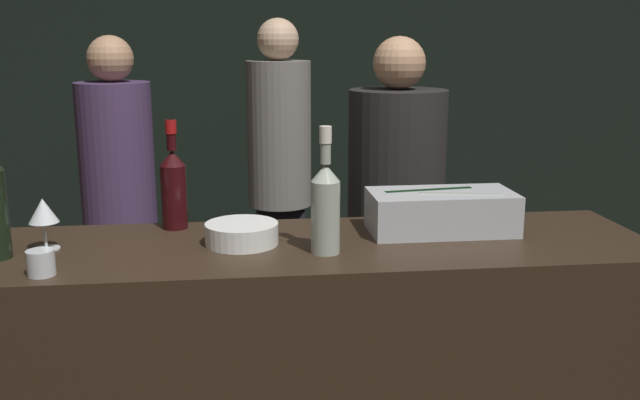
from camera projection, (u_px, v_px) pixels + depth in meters
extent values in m
cube|color=black|center=(272.00, 81.00, 4.44)|extent=(6.40, 0.06, 2.80)
cube|color=#B7BABF|center=(441.00, 212.00, 2.15)|extent=(0.43, 0.22, 0.12)
cylinder|color=#9EA899|center=(460.00, 204.00, 2.12)|extent=(0.25, 0.11, 0.07)
cylinder|color=black|center=(428.00, 200.00, 2.18)|extent=(0.28, 0.10, 0.07)
cylinder|color=white|center=(242.00, 234.00, 2.03)|extent=(0.21, 0.21, 0.06)
cylinder|color=gray|center=(242.00, 225.00, 2.03)|extent=(0.17, 0.17, 0.01)
cylinder|color=silver|center=(47.00, 249.00, 1.99)|extent=(0.07, 0.07, 0.00)
cylinder|color=silver|center=(45.00, 235.00, 1.98)|extent=(0.01, 0.01, 0.07)
cone|color=silver|center=(43.00, 211.00, 1.96)|extent=(0.08, 0.08, 0.07)
cylinder|color=silver|center=(41.00, 263.00, 1.77)|extent=(0.07, 0.07, 0.06)
sphere|color=#F4C66B|center=(41.00, 262.00, 1.77)|extent=(0.03, 0.03, 0.03)
cylinder|color=#9EA899|center=(327.00, 217.00, 1.94)|extent=(0.08, 0.08, 0.20)
cone|color=#9EA899|center=(327.00, 173.00, 1.91)|extent=(0.08, 0.08, 0.05)
cylinder|color=#9EA899|center=(327.00, 145.00, 1.89)|extent=(0.03, 0.03, 0.10)
cylinder|color=white|center=(327.00, 135.00, 1.89)|extent=(0.03, 0.03, 0.05)
cylinder|color=black|center=(174.00, 197.00, 2.19)|extent=(0.08, 0.08, 0.20)
cone|color=black|center=(172.00, 158.00, 2.16)|extent=(0.08, 0.08, 0.05)
cylinder|color=black|center=(171.00, 135.00, 2.14)|extent=(0.03, 0.03, 0.09)
cylinder|color=maroon|center=(171.00, 127.00, 2.14)|extent=(0.03, 0.03, 0.04)
cube|color=black|center=(281.00, 278.00, 3.83)|extent=(0.25, 0.18, 0.81)
cylinder|color=slate|center=(279.00, 134.00, 3.66)|extent=(0.33, 0.33, 0.74)
sphere|color=beige|center=(278.00, 39.00, 3.55)|extent=(0.21, 0.21, 0.21)
cube|color=black|center=(392.00, 342.00, 3.09)|extent=(0.30, 0.22, 0.76)
cylinder|color=black|center=(396.00, 176.00, 2.93)|extent=(0.40, 0.40, 0.70)
sphere|color=tan|center=(399.00, 63.00, 2.82)|extent=(0.21, 0.21, 0.21)
cube|color=black|center=(126.00, 306.00, 3.49)|extent=(0.26, 0.19, 0.76)
cylinder|color=#473356|center=(117.00, 158.00, 3.33)|extent=(0.34, 0.34, 0.71)
sphere|color=tan|center=(110.00, 59.00, 3.22)|extent=(0.21, 0.21, 0.21)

